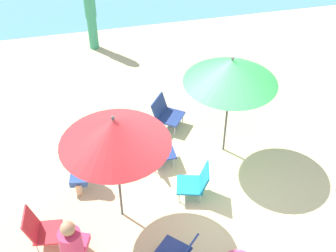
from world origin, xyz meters
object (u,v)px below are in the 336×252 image
umbrella_red (114,132)px  person_c (72,242)px  umbrella_green (231,71)px  beach_chair_c (196,182)px  beach_chair_d (155,150)px  beach_chair_b (39,229)px  person_b (78,163)px  person_a (91,15)px  beach_chair_a (166,112)px

umbrella_red → person_c: (-0.82, -0.78, -1.31)m
umbrella_green → beach_chair_c: umbrella_green is taller
umbrella_green → beach_chair_d: size_ratio=3.18×
person_c → beach_chair_c: bearing=-46.7°
beach_chair_d → person_c: 2.45m
beach_chair_c → person_c: bearing=38.0°
person_c → umbrella_green: bearing=-37.1°
beach_chair_b → person_b: size_ratio=0.71×
beach_chair_b → person_a: bearing=83.4°
beach_chair_a → person_b: bearing=-110.3°
umbrella_green → person_a: umbrella_green is taller
umbrella_red → beach_chair_c: bearing=6.2°
umbrella_green → beach_chair_a: bearing=133.6°
umbrella_green → beach_chair_d: bearing=-176.3°
beach_chair_c → person_c: size_ratio=0.64×
beach_chair_c → person_b: person_b is taller
umbrella_green → person_c: 3.78m
beach_chair_d → person_b: size_ratio=0.72×
person_a → umbrella_red: bearing=142.6°
umbrella_green → person_b: 3.09m
umbrella_red → beach_chair_c: (1.32, 0.14, -1.50)m
umbrella_green → person_a: (-2.05, 4.48, -0.89)m
beach_chair_b → person_c: bearing=-38.9°
person_b → person_c: (-0.20, -1.68, 0.05)m
beach_chair_b → beach_chair_c: bearing=15.9°
beach_chair_b → person_a: size_ratio=0.37×
beach_chair_d → person_b: (-1.41, -0.16, 0.11)m
umbrella_green → beach_chair_c: bearing=-129.7°
umbrella_red → beach_chair_c: size_ratio=3.30×
beach_chair_d → umbrella_green: bearing=1.9°
umbrella_green → beach_chair_c: size_ratio=3.28×
umbrella_green → beach_chair_c: 1.98m
person_a → beach_chair_c: bearing=156.2°
person_b → person_c: person_c is taller
person_a → person_c: (-0.93, -6.41, -0.41)m
umbrella_red → person_a: bearing=88.9°
beach_chair_a → person_c: bearing=-89.0°
umbrella_red → beach_chair_a: 2.88m
beach_chair_b → person_a: (1.43, 5.90, 0.60)m
beach_chair_d → umbrella_red: bearing=-128.5°
beach_chair_c → beach_chair_d: beach_chair_d is taller
beach_chair_d → person_c: person_c is taller
beach_chair_b → beach_chair_c: (2.63, 0.41, -0.00)m
beach_chair_c → person_a: bearing=-62.9°
beach_chair_b → beach_chair_d: size_ratio=0.99×
beach_chair_c → beach_chair_d: (-0.53, 0.92, 0.03)m
beach_chair_a → person_a: (-1.11, 3.50, 0.59)m
beach_chair_c → person_a: person_a is taller
beach_chair_c → umbrella_green: bearing=-115.1°
umbrella_red → beach_chair_c: umbrella_red is taller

